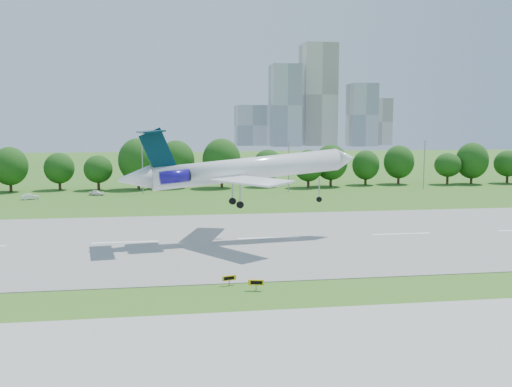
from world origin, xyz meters
name	(u,v)px	position (x,y,z in m)	size (l,w,h in m)	color
ground	(312,287)	(0.00, 0.00, 0.00)	(600.00, 600.00, 0.00)	#265A17
runway	(268,238)	(0.00, 25.00, 0.04)	(400.00, 45.00, 0.08)	gray
taxiway	(376,360)	(0.00, -18.00, 0.04)	(400.00, 23.00, 0.08)	#ADADA8
tree_line	(223,164)	(0.00, 92.00, 6.19)	(288.40, 8.40, 10.40)	#382314
light_poles	(217,166)	(-2.50, 82.00, 6.34)	(175.90, 0.25, 12.19)	gray
skyline	(313,107)	(100.16, 390.61, 30.46)	(127.00, 52.00, 80.00)	#B2B2B7
airliner	(237,169)	(-4.54, 24.74, 9.99)	(34.54, 24.82, 11.02)	white
taxi_sign_left	(229,278)	(-8.04, 1.95, 0.75)	(1.45, 0.53, 1.02)	gray
taxi_sign_centre	(256,283)	(-5.64, -0.25, 0.81)	(1.55, 0.52, 1.09)	gray
service_vehicle_a	(30,197)	(-43.92, 75.40, 0.62)	(1.30, 3.74, 1.23)	white
service_vehicle_b	(96,193)	(-30.49, 80.62, 0.60)	(1.42, 3.52, 1.20)	white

